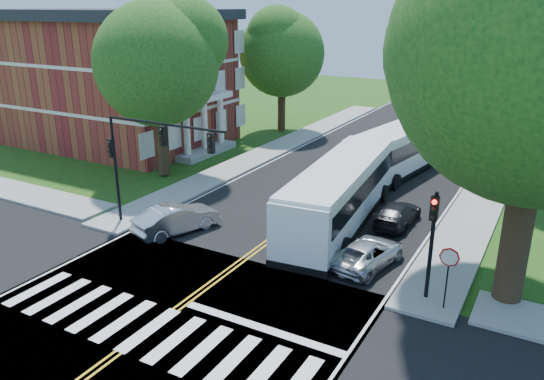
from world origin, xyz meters
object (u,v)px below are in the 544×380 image
Objects in this scene: bus_lead at (341,192)px; signal_ne at (432,232)px; bus_follow at (403,148)px; dark_sedan at (397,214)px; signal_nw at (147,149)px; hatchback at (177,219)px; suv at (367,253)px.

signal_ne is at bearing 131.16° from bus_lead.
signal_ne reaches higher than bus_follow.
bus_follow is 3.12× the size of dark_sedan.
signal_nw is 1.59× the size of hatchback.
hatchback is (-7.03, -16.07, -0.98)m from bus_follow.
suv is 5.30m from dark_sedan.
bus_follow is at bearing -69.14° from suv.
suv is at bearing 109.41° from bus_follow.
bus_lead is 5.01m from suv.
signal_ne is at bearing 0.05° from signal_nw.
signal_ne is 8.09m from dark_sedan.
bus_lead is at bearing 28.45° from dark_sedan.
bus_follow is (0.17, 10.92, -0.05)m from bus_lead.
signal_ne reaches higher than dark_sedan.
suv is (-3.06, 1.72, -2.36)m from signal_ne.
suv is (2.92, -3.90, -1.17)m from bus_lead.
dark_sedan is at bearing -77.45° from suv.
signal_ne is (14.06, 0.01, -1.41)m from signal_nw.
signal_ne reaches higher than suv.
dark_sedan is at bearing -125.56° from hatchback.
bus_lead is 3.19× the size of dark_sedan.
signal_nw is 14.13m from signal_ne.
bus_lead is at bearing -42.84° from suv.
signal_ne is at bearing 116.33° from dark_sedan.
hatchback is at bearing 31.28° from bus_lead.
hatchback is at bearing 35.67° from dark_sedan.
signal_ne is at bearing 160.97° from suv.
bus_lead is at bearing -123.00° from hatchback.
bus_follow reaches higher than dark_sedan.
signal_nw is 1.73× the size of dark_sedan.
hatchback is at bearing 177.89° from signal_ne.
signal_nw is at bearing 34.43° from dark_sedan.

